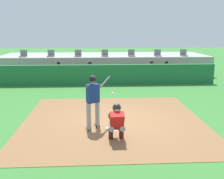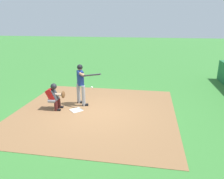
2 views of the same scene
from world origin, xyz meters
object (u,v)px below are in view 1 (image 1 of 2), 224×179
at_px(dugout_player_0, 59,72).
at_px(stadium_seat_4, 131,54).
at_px(dugout_player_1, 90,71).
at_px(stadium_seat_2, 78,55).
at_px(batter_at_plate, 93,99).
at_px(dugout_player_2, 152,71).
at_px(stadium_seat_3, 105,55).
at_px(stadium_seat_5, 158,54).
at_px(catcher_crouched, 116,121).
at_px(stadium_seat_0, 23,55).
at_px(home_plate, 115,128).
at_px(dugout_player_3, 167,71).
at_px(stadium_seat_6, 184,54).
at_px(stadium_seat_1, 51,55).

relative_size(dugout_player_0, stadium_seat_4, 2.71).
distance_m(dugout_player_1, stadium_seat_2, 2.37).
bearing_deg(dugout_player_1, batter_at_plate, -87.77).
xyz_separation_m(dugout_player_2, stadium_seat_3, (-2.90, 2.03, 0.86)).
bearing_deg(dugout_player_0, dugout_player_2, 0.00).
bearing_deg(dugout_player_2, stadium_seat_5, 68.22).
bearing_deg(catcher_crouched, batter_at_plate, 125.75).
bearing_deg(stadium_seat_0, home_plate, -61.31).
bearing_deg(stadium_seat_2, stadium_seat_0, 180.00).
bearing_deg(stadium_seat_0, dugout_player_3, -12.17).
relative_size(dugout_player_0, stadium_seat_2, 2.71).
height_order(home_plate, stadium_seat_3, stadium_seat_3).
bearing_deg(stadium_seat_6, dugout_player_2, -142.69).
height_order(dugout_player_0, dugout_player_2, same).
height_order(dugout_player_0, stadium_seat_6, stadium_seat_6).
bearing_deg(stadium_seat_3, catcher_crouched, -90.06).
xyz_separation_m(dugout_player_0, stadium_seat_4, (4.80, 2.03, 0.86)).
bearing_deg(stadium_seat_6, stadium_seat_2, 180.00).
distance_m(dugout_player_2, stadium_seat_3, 3.65).
distance_m(stadium_seat_0, stadium_seat_6, 11.14).
height_order(home_plate, stadium_seat_2, stadium_seat_2).
height_order(batter_at_plate, dugout_player_3, batter_at_plate).
xyz_separation_m(dugout_player_0, stadium_seat_3, (2.94, 2.03, 0.86)).
xyz_separation_m(catcher_crouched, dugout_player_2, (2.91, 9.05, 0.06)).
distance_m(stadium_seat_3, stadium_seat_6, 5.57).
relative_size(catcher_crouched, stadium_seat_4, 4.08).
xyz_separation_m(stadium_seat_0, stadium_seat_1, (1.86, 0.00, 0.00)).
bearing_deg(catcher_crouched, stadium_seat_2, 99.45).
height_order(catcher_crouched, dugout_player_2, dugout_player_2).
height_order(dugout_player_3, stadium_seat_0, stadium_seat_0).
distance_m(home_plate, catcher_crouched, 1.08).
height_order(stadium_seat_0, stadium_seat_2, same).
bearing_deg(stadium_seat_3, stadium_seat_2, 180.00).
height_order(dugout_player_1, stadium_seat_3, stadium_seat_3).
distance_m(stadium_seat_1, stadium_seat_2, 1.86).
distance_m(home_plate, stadium_seat_2, 10.46).
distance_m(catcher_crouched, stadium_seat_6, 12.44).
bearing_deg(dugout_player_2, dugout_player_3, 0.00).
distance_m(batter_at_plate, stadium_seat_1, 10.60).
xyz_separation_m(stadium_seat_5, stadium_seat_6, (1.86, 0.00, 0.00)).
bearing_deg(catcher_crouched, dugout_player_1, 96.23).
height_order(batter_at_plate, stadium_seat_1, stadium_seat_1).
relative_size(stadium_seat_1, stadium_seat_5, 1.00).
bearing_deg(stadium_seat_5, stadium_seat_6, 0.00).
relative_size(batter_at_plate, catcher_crouched, 0.92).
height_order(dugout_player_1, stadium_seat_0, stadium_seat_0).
relative_size(home_plate, dugout_player_0, 0.34).
xyz_separation_m(home_plate, dugout_player_0, (-2.94, 8.14, 0.65)).
relative_size(stadium_seat_1, stadium_seat_3, 1.00).
xyz_separation_m(batter_at_plate, stadium_seat_0, (-4.89, 10.15, 0.50)).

